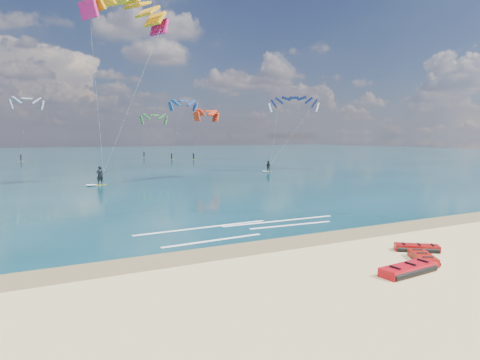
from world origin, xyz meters
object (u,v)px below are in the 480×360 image
Objects in this scene: packed_kite_mid at (417,251)px; kitesurfer_main at (113,83)px; kitesurfer_far at (283,126)px; packed_kite_right at (423,261)px; packed_kite_left at (408,274)px.

packed_kite_mid is 34.68m from kitesurfer_main.
packed_kite_mid is at bearing -135.80° from kitesurfer_far.
kitesurfer_main reaches higher than packed_kite_right.
packed_kite_left reaches higher than packed_kite_right.
kitesurfer_far is at bearing 4.63° from packed_kite_right.
packed_kite_right is (-1.15, -1.27, 0.00)m from packed_kite_mid.
kitesurfer_main is at bearing 92.45° from packed_kite_left.
packed_kite_left is 3.72m from packed_kite_mid.
kitesurfer_main is 1.64× the size of kitesurfer_far.
kitesurfer_main reaches higher than packed_kite_mid.
packed_kite_mid is at bearing -11.40° from packed_kite_right.
kitesurfer_far is (26.12, 7.95, -3.95)m from kitesurfer_main.
kitesurfer_main is at bearing 176.49° from kitesurfer_far.
kitesurfer_main is 27.59m from kitesurfer_far.
kitesurfer_far reaches higher than packed_kite_right.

